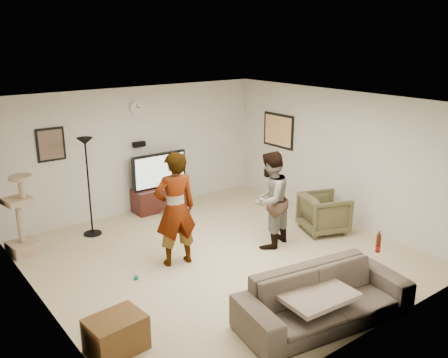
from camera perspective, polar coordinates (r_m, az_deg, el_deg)
floor at (r=7.93m, az=-0.40°, el=-9.19°), size 5.50×5.50×0.02m
ceiling at (r=7.18m, az=-0.44°, el=9.17°), size 5.50×5.50×0.02m
wall_back at (r=9.73m, az=-10.18°, el=3.40°), size 5.50×0.04×2.50m
wall_front at (r=5.64m, az=16.68°, el=-7.11°), size 5.50×0.04×2.50m
wall_left at (r=6.31m, az=-20.94°, el=-4.95°), size 0.04×5.50×2.50m
wall_right at (r=9.31m, az=13.29°, el=2.60°), size 0.04×5.50×2.50m
wall_clock at (r=9.54m, az=-10.36°, el=8.34°), size 0.26×0.04×0.26m
wall_speaker at (r=9.64m, az=-10.05°, el=4.09°), size 0.25×0.10×0.10m
picture_back at (r=9.01m, az=-19.88°, el=3.87°), size 0.42×0.03×0.52m
picture_right at (r=10.30m, az=6.47°, el=5.74°), size 0.03×0.78×0.62m
tv_stand at (r=9.95m, az=-7.56°, el=-2.25°), size 1.14×0.45×0.48m
console_box at (r=9.71m, az=-6.20°, el=-3.97°), size 0.40×0.30×0.07m
tv at (r=9.77m, az=-7.69°, el=1.03°), size 1.19×0.08×0.71m
tv_screen at (r=9.73m, az=-7.56°, el=0.97°), size 1.09×0.01×0.62m
floor_lamp at (r=8.75m, az=-15.76°, el=-0.99°), size 0.32×0.32×1.77m
cat_tree at (r=8.42m, az=-23.17°, el=-3.98°), size 0.50×0.50×1.35m
person_left at (r=7.38m, az=-5.80°, el=-3.58°), size 0.73×0.54×1.81m
person_right at (r=8.02m, az=5.46°, el=-2.49°), size 0.96×0.85×1.65m
sofa at (r=6.27m, az=11.84°, el=-13.64°), size 2.36×1.24×0.65m
throw_blanket at (r=6.10m, az=10.79°, el=-13.27°), size 0.95×0.76×0.06m
beer_bottle at (r=6.81m, az=17.86°, el=-7.30°), size 0.06×0.06×0.25m
armchair at (r=8.92m, az=11.80°, el=-3.98°), size 0.99×0.98×0.71m
side_table at (r=5.85m, az=-12.71°, el=-17.53°), size 0.67×0.53×0.42m
toy_ball at (r=7.32m, az=-10.39°, el=-11.43°), size 0.07×0.07×0.07m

